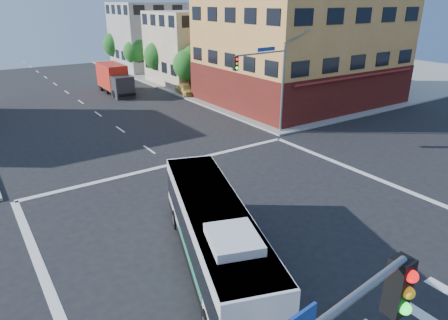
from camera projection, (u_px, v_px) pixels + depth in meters
ground at (260, 227)px, 19.33m from camera, size 120.00×120.00×0.00m
sidewalk_ne at (294, 68)px, 64.40m from camera, size 50.00×50.00×0.15m
corner_building_ne at (301, 45)px, 41.74m from camera, size 18.10×15.44×14.00m
building_east_near at (200, 47)px, 52.64m from camera, size 12.06×10.06×9.00m
building_east_far at (155, 36)px, 63.25m from camera, size 12.06×10.06×10.00m
signal_mast_ne at (268, 74)px, 30.37m from camera, size 7.91×1.13×8.07m
street_tree_a at (190, 63)px, 45.68m from camera, size 3.60×3.60×5.53m
street_tree_b at (159, 54)px, 51.79m from camera, size 3.80×3.80×5.79m
street_tree_c at (136, 51)px, 58.06m from camera, size 3.40×3.40×5.29m
street_tree_d at (116, 43)px, 64.07m from camera, size 4.00×4.00×6.03m
transit_bus at (214, 235)px, 15.83m from camera, size 5.60×10.84×3.16m
box_truck at (115, 80)px, 46.58m from camera, size 2.36×7.46×3.33m
parked_car at (186, 89)px, 46.20m from camera, size 2.14×4.12×1.34m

